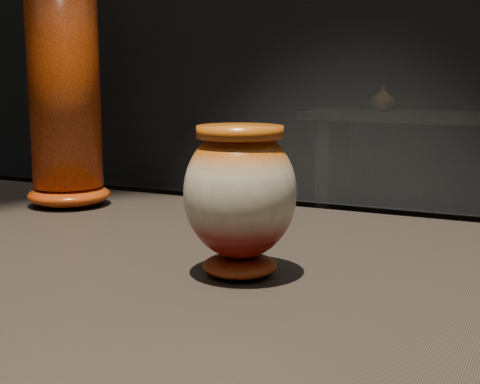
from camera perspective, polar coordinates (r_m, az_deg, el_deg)
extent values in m
cube|color=black|center=(0.76, -0.15, -8.92)|extent=(2.00, 0.80, 0.05)
ellipsoid|color=#6B0E09|center=(0.75, 0.00, -6.26)|extent=(0.08, 0.08, 0.02)
ellipsoid|color=beige|center=(0.73, 0.00, -0.07)|extent=(0.13, 0.13, 0.15)
cylinder|color=#C55A12|center=(0.72, 0.00, 5.16)|extent=(0.10, 0.10, 0.01)
ellipsoid|color=#DA560E|center=(1.18, -14.37, -0.23)|extent=(0.17, 0.17, 0.04)
cylinder|color=#DA560E|center=(1.16, -14.83, 10.15)|extent=(0.14, 0.14, 0.39)
cube|color=black|center=(4.12, 19.55, 6.00)|extent=(2.00, 0.60, 0.05)
cube|color=black|center=(4.35, 8.01, 0.68)|extent=(0.08, 0.50, 0.85)
imported|color=#976815|center=(4.26, 12.09, 7.81)|extent=(0.16, 0.16, 0.15)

